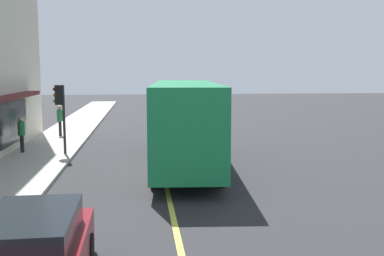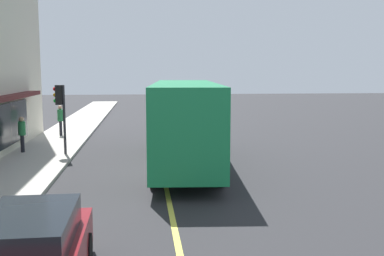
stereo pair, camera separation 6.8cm
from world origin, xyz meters
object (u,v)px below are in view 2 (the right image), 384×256
traffic_light (60,103)px  pedestrian_waiting (22,131)px  bus (185,119)px  pedestrian_by_curb (60,117)px

traffic_light → pedestrian_waiting: (0.66, 1.94, -1.36)m
traffic_light → bus: bearing=-113.7°
traffic_light → pedestrian_by_curb: (6.12, 1.12, -1.28)m
traffic_light → pedestrian_waiting: size_ratio=1.88×
pedestrian_by_curb → pedestrian_waiting: (-5.46, 0.81, -0.08)m
bus → traffic_light: (2.43, 5.53, 0.55)m
pedestrian_by_curb → pedestrian_waiting: 5.52m
bus → traffic_light: bearing=66.3°
traffic_light → pedestrian_waiting: 2.46m
traffic_light → pedestrian_by_curb: traffic_light is taller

